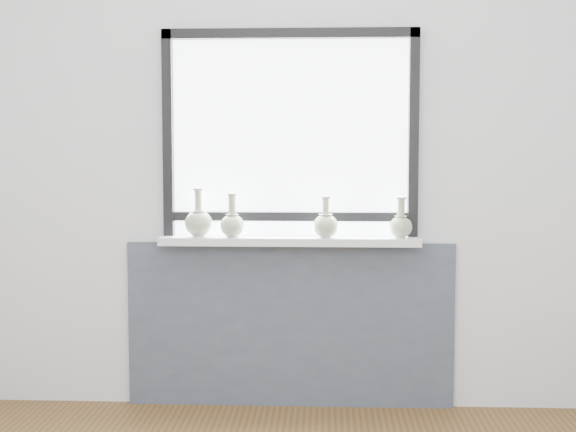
{
  "coord_description": "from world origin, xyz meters",
  "views": [
    {
      "loc": [
        0.18,
        -2.33,
        1.35
      ],
      "look_at": [
        0.0,
        1.55,
        1.02
      ],
      "focal_mm": 50.0,
      "sensor_mm": 36.0,
      "label": 1
    }
  ],
  "objects_px": {
    "vase_b": "(232,223)",
    "vase_d": "(401,225)",
    "windowsill": "(289,241)",
    "vase_a": "(199,221)",
    "vase_c": "(326,224)"
  },
  "relations": [
    {
      "from": "windowsill",
      "to": "vase_a",
      "type": "xyz_separation_m",
      "value": [
        -0.47,
        0.0,
        0.1
      ]
    },
    {
      "from": "windowsill",
      "to": "vase_c",
      "type": "relative_size",
      "value": 6.3
    },
    {
      "from": "vase_a",
      "to": "vase_c",
      "type": "relative_size",
      "value": 1.18
    },
    {
      "from": "vase_d",
      "to": "vase_a",
      "type": "bearing_deg",
      "value": 179.14
    },
    {
      "from": "vase_a",
      "to": "vase_c",
      "type": "height_order",
      "value": "vase_a"
    },
    {
      "from": "vase_c",
      "to": "windowsill",
      "type": "bearing_deg",
      "value": 171.26
    },
    {
      "from": "vase_d",
      "to": "windowsill",
      "type": "bearing_deg",
      "value": 178.51
    },
    {
      "from": "vase_b",
      "to": "vase_c",
      "type": "height_order",
      "value": "vase_b"
    },
    {
      "from": "vase_a",
      "to": "vase_b",
      "type": "xyz_separation_m",
      "value": [
        0.18,
        -0.02,
        -0.01
      ]
    },
    {
      "from": "windowsill",
      "to": "vase_d",
      "type": "xyz_separation_m",
      "value": [
        0.56,
        -0.01,
        0.09
      ]
    },
    {
      "from": "windowsill",
      "to": "vase_a",
      "type": "height_order",
      "value": "vase_a"
    },
    {
      "from": "vase_a",
      "to": "vase_c",
      "type": "distance_m",
      "value": 0.65
    },
    {
      "from": "vase_a",
      "to": "vase_d",
      "type": "bearing_deg",
      "value": -0.86
    },
    {
      "from": "vase_b",
      "to": "vase_d",
      "type": "relative_size",
      "value": 1.08
    },
    {
      "from": "windowsill",
      "to": "vase_b",
      "type": "xyz_separation_m",
      "value": [
        -0.29,
        -0.02,
        0.09
      ]
    }
  ]
}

